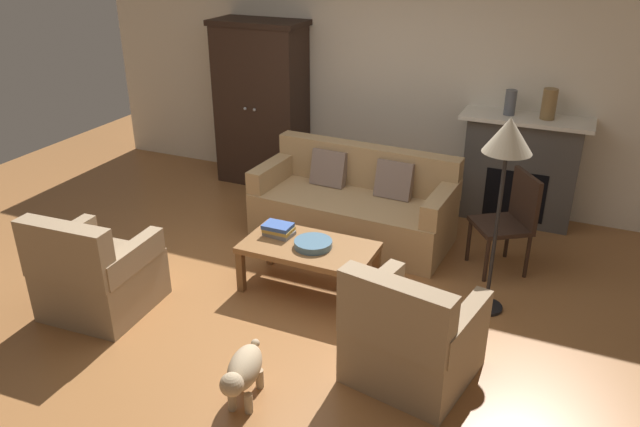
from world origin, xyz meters
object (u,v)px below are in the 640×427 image
fireplace (520,169)px  floor_lamp (507,147)px  armoire (262,104)px  fruit_bowl (313,244)px  couch (354,206)px  armchair_near_left (96,276)px  mantel_vase_slate (510,103)px  mantel_vase_bronze (549,104)px  side_chair_wooden (511,216)px  armchair_near_right (411,339)px  coffee_table (309,251)px  dog (243,371)px  book_stack (279,230)px

fireplace → floor_lamp: (0.05, -1.82, 0.81)m
armoire → fruit_bowl: bearing=-52.2°
couch → armchair_near_left: size_ratio=2.22×
mantel_vase_slate → mantel_vase_bronze: (0.36, 0.00, 0.02)m
armchair_near_left → side_chair_wooden: (2.87, 2.03, 0.20)m
mantel_vase_bronze → armchair_near_right: (-0.47, -2.87, -0.95)m
coffee_table → side_chair_wooden: bearing=35.6°
floor_lamp → side_chair_wooden: bearing=87.8°
couch → armchair_near_right: (1.12, -1.85, -0.00)m
fireplace → couch: bearing=-143.6°
armchair_near_left → armchair_near_right: (2.50, 0.22, 0.00)m
dog → coffee_table: bearing=98.1°
book_stack → floor_lamp: (1.75, 0.25, 0.90)m
armoire → coffee_table: armoire is taller
fireplace → side_chair_wooden: size_ratio=1.40×
couch → fruit_bowl: 1.12m
mantel_vase_bronze → armchair_near_left: (-2.97, -3.09, -0.95)m
armchair_near_right → coffee_table: bearing=145.7°
coffee_table → mantel_vase_bronze: bearing=53.4°
couch → mantel_vase_slate: mantel_vase_slate is taller
mantel_vase_slate → mantel_vase_bronze: bearing=0.0°
fruit_bowl → mantel_vase_slate: 2.56m
couch → mantel_vase_bronze: 2.11m
fireplace → armoire: size_ratio=0.67×
fruit_bowl → armchair_near_right: 1.30m
coffee_table → armchair_near_right: size_ratio=1.23×
armoire → floor_lamp: size_ratio=1.18×
fruit_bowl → side_chair_wooden: (1.42, 1.06, 0.06)m
fruit_bowl → armchair_near_left: (-1.45, -0.96, -0.13)m
fruit_bowl → mantel_vase_bronze: size_ratio=1.07×
side_chair_wooden → mantel_vase_slate: bearing=103.5°
couch → dog: size_ratio=3.47×
mantel_vase_slate → coffee_table: bearing=-119.8°
book_stack → mantel_vase_bronze: mantel_vase_bronze is taller
armchair_near_left → side_chair_wooden: size_ratio=0.98×
book_stack → side_chair_wooden: 2.04m
book_stack → floor_lamp: size_ratio=0.16×
fireplace → coffee_table: (-1.39, -2.14, -0.20)m
coffee_table → fruit_bowl: fruit_bowl is taller
armoire → floor_lamp: 3.49m
floor_lamp → fireplace: bearing=91.5°
fireplace → mantel_vase_bronze: size_ratio=4.26×
couch → armchair_near_right: bearing=-58.8°
armoire → fruit_bowl: (1.61, -2.07, -0.50)m
fireplace → armoire: (-2.95, -0.08, 0.38)m
mantel_vase_bronze → floor_lamp: bearing=-94.2°
mantel_vase_slate → side_chair_wooden: (0.26, -1.07, -0.73)m
fireplace → book_stack: size_ratio=4.91×
coffee_table → fireplace: bearing=56.9°
floor_lamp → dog: bearing=-125.3°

